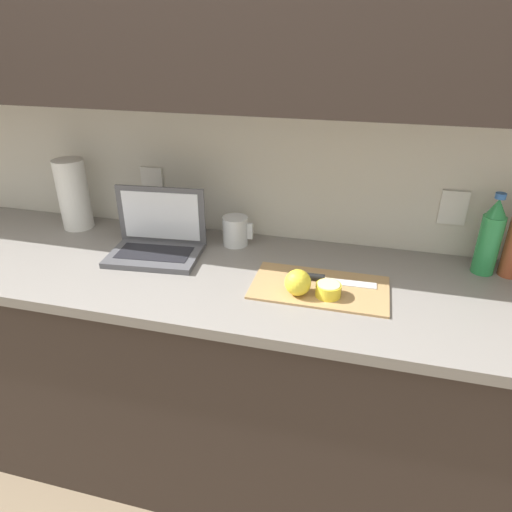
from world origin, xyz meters
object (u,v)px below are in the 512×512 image
object	(u,v)px
bottle_green_soda	(490,237)
paper_towel_roll	(73,194)
laptop	(157,239)
knife	(318,278)
lemon_half_cut	(328,290)
lemon_whole_beside	(298,282)
measuring_cup	(235,231)
cutting_board	(320,288)

from	to	relation	value
bottle_green_soda	paper_towel_roll	size ratio (longest dim) A/B	1.00
laptop	knife	bearing A→B (deg)	-12.24
lemon_half_cut	paper_towel_roll	bearing A→B (deg)	164.48
lemon_half_cut	paper_towel_roll	distance (m)	1.09
laptop	knife	xyz separation A→B (m)	(0.59, -0.07, -0.04)
knife	bottle_green_soda	size ratio (longest dim) A/B	0.99
lemon_whole_beside	paper_towel_roll	bearing A→B (deg)	162.33
laptop	knife	distance (m)	0.59
laptop	measuring_cup	distance (m)	0.29
paper_towel_roll	lemon_whole_beside	bearing A→B (deg)	-17.67
paper_towel_roll	measuring_cup	bearing A→B (deg)	0.10
knife	lemon_whole_beside	bearing A→B (deg)	-118.52
knife	lemon_half_cut	size ratio (longest dim) A/B	3.53
laptop	paper_towel_roll	size ratio (longest dim) A/B	1.22
bottle_green_soda	cutting_board	bearing A→B (deg)	-154.44
lemon_whole_beside	laptop	bearing A→B (deg)	162.77
lemon_whole_beside	paper_towel_roll	size ratio (longest dim) A/B	0.29
measuring_cup	cutting_board	bearing A→B (deg)	-35.11
lemon_half_cut	measuring_cup	world-z (taller)	measuring_cup
knife	bottle_green_soda	bearing A→B (deg)	19.88
laptop	knife	size ratio (longest dim) A/B	1.24
cutting_board	paper_towel_roll	bearing A→B (deg)	166.52
knife	cutting_board	bearing A→B (deg)	-75.42
bottle_green_soda	paper_towel_roll	world-z (taller)	same
bottle_green_soda	measuring_cup	xyz separation A→B (m)	(-0.86, 0.00, -0.07)
knife	paper_towel_roll	distance (m)	1.03
measuring_cup	paper_towel_roll	world-z (taller)	paper_towel_roll
lemon_half_cut	cutting_board	bearing A→B (deg)	123.14
paper_towel_roll	lemon_half_cut	bearing A→B (deg)	-15.52
cutting_board	lemon_half_cut	bearing A→B (deg)	-56.86
cutting_board	bottle_green_soda	bearing A→B (deg)	25.56
measuring_cup	paper_towel_roll	distance (m)	0.67
measuring_cup	laptop	bearing A→B (deg)	-150.95
cutting_board	paper_towel_roll	xyz separation A→B (m)	(-1.01, 0.24, 0.13)
laptop	paper_towel_roll	world-z (taller)	paper_towel_roll
lemon_half_cut	bottle_green_soda	xyz separation A→B (m)	(0.48, 0.29, 0.10)
laptop	lemon_half_cut	xyz separation A→B (m)	(0.63, -0.15, -0.03)
measuring_cup	lemon_half_cut	bearing A→B (deg)	-37.61
lemon_whole_beside	paper_towel_roll	world-z (taller)	paper_towel_roll
paper_towel_roll	knife	bearing A→B (deg)	-11.60
laptop	lemon_half_cut	size ratio (longest dim) A/B	4.39
bottle_green_soda	measuring_cup	bearing A→B (deg)	180.00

